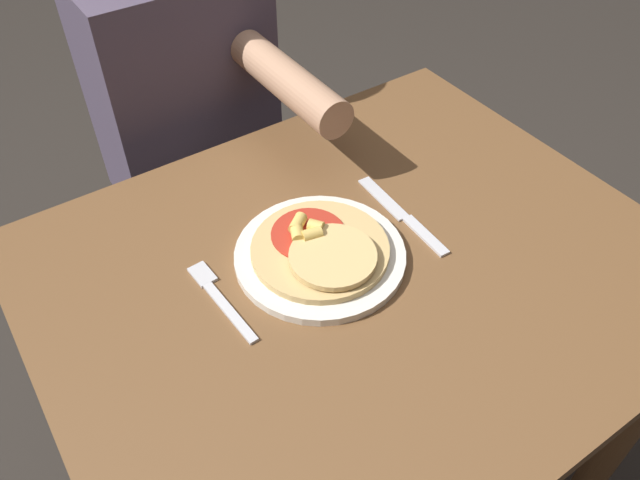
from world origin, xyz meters
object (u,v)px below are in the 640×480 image
plate (320,255)px  knife (403,216)px  pizza (321,249)px  fork (218,296)px  dining_table (356,320)px  person_diner (189,116)px

plate → knife: bearing=0.2°
plate → pizza: 0.02m
fork → dining_table: bearing=-17.1°
dining_table → fork: bearing=162.9°
pizza → knife: (0.17, 0.00, -0.02)m
plate → person_diner: bearing=86.9°
dining_table → plate: 0.16m
dining_table → person_diner: size_ratio=0.79×
dining_table → plate: plate is taller
knife → person_diner: size_ratio=0.18×
dining_table → person_diner: (-0.01, 0.59, 0.08)m
dining_table → pizza: (-0.04, 0.04, 0.16)m
fork → pizza: bearing=-7.5°
plate → fork: (-0.17, 0.02, -0.00)m
knife → person_diner: (-0.14, 0.55, -0.06)m
fork → person_diner: 0.57m
person_diner → knife: bearing=-75.9°
fork → person_diner: (0.20, 0.53, -0.06)m
dining_table → fork: size_ratio=5.43×
dining_table → plate: (-0.04, 0.05, 0.14)m
pizza → dining_table: bearing=-44.8°
plate → fork: 0.17m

